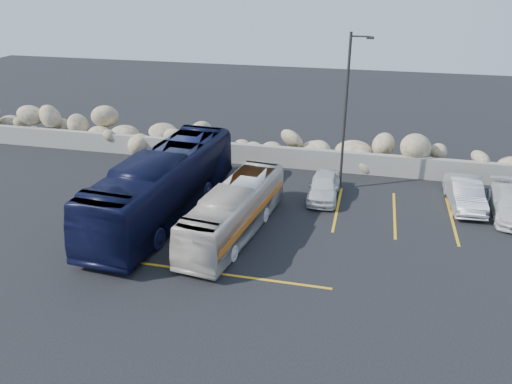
% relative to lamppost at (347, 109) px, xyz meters
% --- Properties ---
extents(ground, '(90.00, 90.00, 0.00)m').
position_rel_lamppost_xyz_m(ground, '(-2.56, -9.50, -4.30)').
color(ground, black).
rests_on(ground, ground).
extents(seawall, '(60.00, 0.40, 1.20)m').
position_rel_lamppost_xyz_m(seawall, '(-2.56, 2.50, -3.70)').
color(seawall, gray).
rests_on(seawall, ground).
extents(riprap_pile, '(54.00, 2.80, 2.60)m').
position_rel_lamppost_xyz_m(riprap_pile, '(-2.56, 3.70, -3.00)').
color(riprap_pile, '#8F7D5D').
rests_on(riprap_pile, ground).
extents(parking_lines, '(18.16, 9.36, 0.01)m').
position_rel_lamppost_xyz_m(parking_lines, '(2.09, -3.93, -4.29)').
color(parking_lines, gold).
rests_on(parking_lines, ground).
extents(lamppost, '(1.14, 0.18, 8.00)m').
position_rel_lamppost_xyz_m(lamppost, '(0.00, 0.00, 0.00)').
color(lamppost, '#312D2B').
rests_on(lamppost, ground).
extents(vintage_bus, '(2.91, 8.18, 2.23)m').
position_rel_lamppost_xyz_m(vintage_bus, '(-4.14, -6.08, -3.18)').
color(vintage_bus, beige).
rests_on(vintage_bus, ground).
extents(tour_coach, '(3.44, 11.32, 3.11)m').
position_rel_lamppost_xyz_m(tour_coach, '(-7.82, -5.08, -2.74)').
color(tour_coach, black).
rests_on(tour_coach, ground).
extents(car_a, '(1.49, 3.65, 1.24)m').
position_rel_lamppost_xyz_m(car_a, '(-0.76, -1.38, -3.67)').
color(car_a, silver).
rests_on(car_a, ground).
extents(car_b, '(1.65, 4.16, 1.35)m').
position_rel_lamppost_xyz_m(car_b, '(6.03, -0.74, -3.62)').
color(car_b, '#AEAFB3').
rests_on(car_b, ground).
extents(car_c, '(1.94, 4.35, 1.24)m').
position_rel_lamppost_xyz_m(car_c, '(8.01, -1.37, -3.68)').
color(car_c, silver).
rests_on(car_c, ground).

